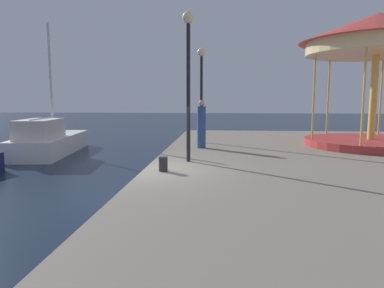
{
  "coord_description": "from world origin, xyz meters",
  "views": [
    {
      "loc": [
        2.12,
        -9.45,
        2.73
      ],
      "look_at": [
        1.12,
        2.55,
        1.18
      ],
      "focal_mm": 32.56,
      "sensor_mm": 36.0,
      "label": 1
    }
  ],
  "objects_px": {
    "carousel": "(377,48)",
    "bollard_south": "(163,164)",
    "lamp_post_near_edge": "(188,61)",
    "sailboat_white": "(49,141)",
    "person_far_corner": "(201,126)",
    "lamp_post_mid_promenade": "(201,78)"
  },
  "relations": [
    {
      "from": "lamp_post_mid_promenade",
      "to": "sailboat_white",
      "type": "bearing_deg",
      "value": 172.58
    },
    {
      "from": "lamp_post_near_edge",
      "to": "person_far_corner",
      "type": "height_order",
      "value": "lamp_post_near_edge"
    },
    {
      "from": "lamp_post_mid_promenade",
      "to": "bollard_south",
      "type": "distance_m",
      "value": 6.99
    },
    {
      "from": "carousel",
      "to": "lamp_post_near_edge",
      "type": "height_order",
      "value": "carousel"
    },
    {
      "from": "lamp_post_near_edge",
      "to": "lamp_post_mid_promenade",
      "type": "bearing_deg",
      "value": 88.53
    },
    {
      "from": "lamp_post_near_edge",
      "to": "lamp_post_mid_promenade",
      "type": "distance_m",
      "value": 4.88
    },
    {
      "from": "bollard_south",
      "to": "lamp_post_near_edge",
      "type": "bearing_deg",
      "value": 70.92
    },
    {
      "from": "sailboat_white",
      "to": "carousel",
      "type": "distance_m",
      "value": 15.35
    },
    {
      "from": "sailboat_white",
      "to": "lamp_post_near_edge",
      "type": "xyz_separation_m",
      "value": [
        7.55,
        -5.88,
        3.19
      ]
    },
    {
      "from": "lamp_post_near_edge",
      "to": "person_far_corner",
      "type": "bearing_deg",
      "value": 85.72
    },
    {
      "from": "carousel",
      "to": "person_far_corner",
      "type": "relative_size",
      "value": 3.17
    },
    {
      "from": "carousel",
      "to": "lamp_post_near_edge",
      "type": "xyz_separation_m",
      "value": [
        -7.14,
        -4.07,
        -0.89
      ]
    },
    {
      "from": "lamp_post_mid_promenade",
      "to": "person_far_corner",
      "type": "xyz_separation_m",
      "value": [
        0.11,
        -1.77,
        -1.96
      ]
    },
    {
      "from": "carousel",
      "to": "lamp_post_mid_promenade",
      "type": "xyz_separation_m",
      "value": [
        -7.01,
        0.81,
        -1.1
      ]
    },
    {
      "from": "lamp_post_near_edge",
      "to": "person_far_corner",
      "type": "xyz_separation_m",
      "value": [
        0.23,
        3.11,
        -2.18
      ]
    },
    {
      "from": "lamp_post_near_edge",
      "to": "bollard_south",
      "type": "xyz_separation_m",
      "value": [
        -0.54,
        -1.56,
        -2.87
      ]
    },
    {
      "from": "person_far_corner",
      "to": "lamp_post_mid_promenade",
      "type": "bearing_deg",
      "value": 93.47
    },
    {
      "from": "lamp_post_mid_promenade",
      "to": "person_far_corner",
      "type": "relative_size",
      "value": 2.2
    },
    {
      "from": "carousel",
      "to": "bollard_south",
      "type": "distance_m",
      "value": 10.23
    },
    {
      "from": "lamp_post_near_edge",
      "to": "sailboat_white",
      "type": "bearing_deg",
      "value": 142.09
    },
    {
      "from": "bollard_south",
      "to": "person_far_corner",
      "type": "height_order",
      "value": "person_far_corner"
    },
    {
      "from": "carousel",
      "to": "person_far_corner",
      "type": "xyz_separation_m",
      "value": [
        -6.91,
        -0.96,
        -3.06
      ]
    }
  ]
}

